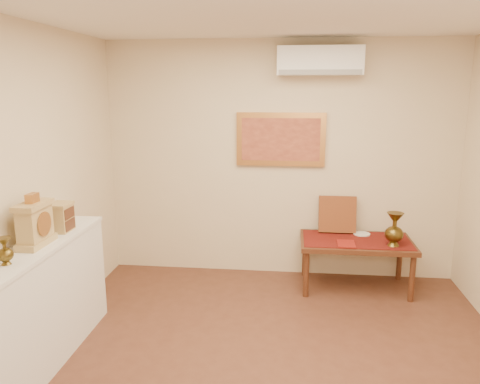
# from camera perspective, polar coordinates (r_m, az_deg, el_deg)

# --- Properties ---
(ceiling) EXTENTS (4.50, 4.50, 0.00)m
(ceiling) POSITION_cam_1_polar(r_m,az_deg,el_deg) (3.12, 4.26, 22.33)
(ceiling) COLOR white
(ceiling) RESTS_ON ground
(wall_back) EXTENTS (4.00, 0.02, 2.70)m
(wall_back) POSITION_cam_1_polar(r_m,az_deg,el_deg) (5.39, 4.94, 3.80)
(wall_back) COLOR beige
(wall_back) RESTS_ON ground
(brass_urn_small) EXTENTS (0.11, 0.11, 0.25)m
(brass_urn_small) POSITION_cam_1_polar(r_m,az_deg,el_deg) (3.60, -26.78, -6.05)
(brass_urn_small) COLOR brown
(brass_urn_small) RESTS_ON display_ledge
(table_cloth) EXTENTS (1.14, 0.59, 0.01)m
(table_cloth) POSITION_cam_1_polar(r_m,az_deg,el_deg) (5.26, 14.00, -5.68)
(table_cloth) COLOR #601410
(table_cloth) RESTS_ON low_table
(brass_urn_tall) EXTENTS (0.19, 0.19, 0.43)m
(brass_urn_tall) POSITION_cam_1_polar(r_m,az_deg,el_deg) (5.11, 18.33, -3.91)
(brass_urn_tall) COLOR brown
(brass_urn_tall) RESTS_ON table_cloth
(plate) EXTENTS (0.19, 0.19, 0.01)m
(plate) POSITION_cam_1_polar(r_m,az_deg,el_deg) (5.45, 14.62, -4.95)
(plate) COLOR white
(plate) RESTS_ON table_cloth
(menu) EXTENTS (0.19, 0.25, 0.01)m
(menu) POSITION_cam_1_polar(r_m,az_deg,el_deg) (5.08, 12.82, -6.17)
(menu) COLOR maroon
(menu) RESTS_ON table_cloth
(cushion) EXTENTS (0.41, 0.18, 0.43)m
(cushion) POSITION_cam_1_polar(r_m,az_deg,el_deg) (5.43, 11.77, -2.66)
(cushion) COLOR #5A1512
(cushion) RESTS_ON table_cloth
(display_ledge) EXTENTS (0.37, 2.02, 0.98)m
(display_ledge) POSITION_cam_1_polar(r_m,az_deg,el_deg) (4.01, -24.19, -13.34)
(display_ledge) COLOR silver
(display_ledge) RESTS_ON floor
(mantel_clock) EXTENTS (0.17, 0.36, 0.41)m
(mantel_clock) POSITION_cam_1_polar(r_m,az_deg,el_deg) (3.91, -23.71, -3.54)
(mantel_clock) COLOR tan
(mantel_clock) RESTS_ON display_ledge
(wooden_chest) EXTENTS (0.16, 0.21, 0.24)m
(wooden_chest) POSITION_cam_1_polar(r_m,az_deg,el_deg) (4.23, -20.96, -2.87)
(wooden_chest) COLOR tan
(wooden_chest) RESTS_ON display_ledge
(low_table) EXTENTS (1.20, 0.70, 0.55)m
(low_table) POSITION_cam_1_polar(r_m,az_deg,el_deg) (5.28, 13.96, -6.39)
(low_table) COLOR #4F2817
(low_table) RESTS_ON floor
(painting) EXTENTS (1.00, 0.06, 0.60)m
(painting) POSITION_cam_1_polar(r_m,az_deg,el_deg) (5.33, 4.99, 6.41)
(painting) COLOR #B47639
(painting) RESTS_ON wall_back
(ac_unit) EXTENTS (0.90, 0.25, 0.30)m
(ac_unit) POSITION_cam_1_polar(r_m,az_deg,el_deg) (5.21, 9.71, 15.49)
(ac_unit) COLOR white
(ac_unit) RESTS_ON wall_back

